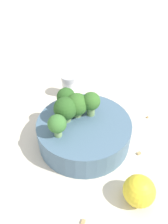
# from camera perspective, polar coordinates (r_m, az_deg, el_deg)

# --- Properties ---
(ground_plane) EXTENTS (3.00, 3.00, 0.00)m
(ground_plane) POSITION_cam_1_polar(r_m,az_deg,el_deg) (0.46, 0.00, -7.43)
(ground_plane) COLOR beige
(bowl) EXTENTS (0.18, 0.18, 0.05)m
(bowl) POSITION_cam_1_polar(r_m,az_deg,el_deg) (0.44, 0.00, -5.15)
(bowl) COLOR slate
(bowl) RESTS_ON ground_plane
(broccoli_floret_0) EXTENTS (0.04, 0.04, 0.05)m
(broccoli_floret_0) POSITION_cam_1_polar(r_m,az_deg,el_deg) (0.41, -4.91, 0.74)
(broccoli_floret_0) COLOR #7A9E5B
(broccoli_floret_0) RESTS_ON bowl
(broccoli_floret_1) EXTENTS (0.04, 0.04, 0.05)m
(broccoli_floret_1) POSITION_cam_1_polar(r_m,az_deg,el_deg) (0.42, 1.86, 2.58)
(broccoli_floret_1) COLOR #7A9E5B
(broccoli_floret_1) RESTS_ON bowl
(broccoli_floret_2) EXTENTS (0.04, 0.04, 0.05)m
(broccoli_floret_2) POSITION_cam_1_polar(r_m,az_deg,el_deg) (0.42, -1.81, 1.91)
(broccoli_floret_2) COLOR #7A9E5B
(broccoli_floret_2) RESTS_ON bowl
(broccoli_floret_3) EXTENTS (0.03, 0.03, 0.05)m
(broccoli_floret_3) POSITION_cam_1_polar(r_m,az_deg,el_deg) (0.38, -7.02, -3.28)
(broccoli_floret_3) COLOR #84AD66
(broccoli_floret_3) RESTS_ON bowl
(broccoli_floret_4) EXTENTS (0.04, 0.04, 0.05)m
(broccoli_floret_4) POSITION_cam_1_polar(r_m,az_deg,el_deg) (0.44, -4.69, 3.76)
(broccoli_floret_4) COLOR #8EB770
(broccoli_floret_4) RESTS_ON bowl
(pepper_shaker) EXTENTS (0.04, 0.04, 0.06)m
(pepper_shaker) POSITION_cam_1_polar(r_m,az_deg,el_deg) (0.56, -4.39, 6.70)
(pepper_shaker) COLOR silver
(pepper_shaker) RESTS_ON ground_plane
(lemon_wedge) EXTENTS (0.05, 0.05, 0.05)m
(lemon_wedge) POSITION_cam_1_polar(r_m,az_deg,el_deg) (0.37, 14.19, -19.34)
(lemon_wedge) COLOR yellow
(lemon_wedge) RESTS_ON ground_plane
(almond_crumb_0) EXTENTS (0.01, 0.01, 0.01)m
(almond_crumb_0) POSITION_cam_1_polar(r_m,az_deg,el_deg) (0.53, 16.24, -1.23)
(almond_crumb_0) COLOR #AD7F4C
(almond_crumb_0) RESTS_ON ground_plane
(almond_crumb_1) EXTENTS (0.01, 0.01, 0.01)m
(almond_crumb_1) POSITION_cam_1_polar(r_m,az_deg,el_deg) (0.36, -0.21, -26.70)
(almond_crumb_1) COLOR tan
(almond_crumb_1) RESTS_ON ground_plane
(almond_crumb_2) EXTENTS (0.01, 0.01, 0.01)m
(almond_crumb_2) POSITION_cam_1_polar(r_m,az_deg,el_deg) (0.45, 14.18, -10.28)
(almond_crumb_2) COLOR tan
(almond_crumb_2) RESTS_ON ground_plane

